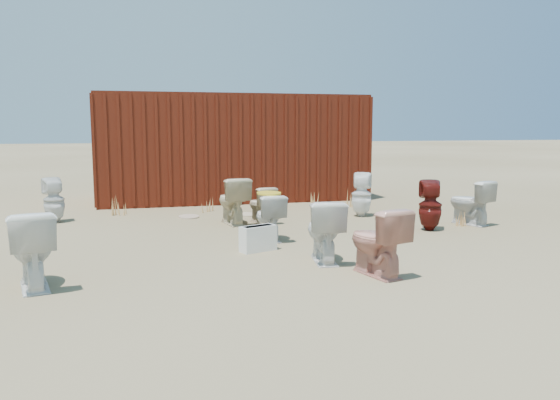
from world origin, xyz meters
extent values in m
plane|color=brown|center=(0.00, 0.00, 0.00)|extent=(100.00, 100.00, 0.00)
cube|color=#44130B|center=(0.00, 5.20, 1.20)|extent=(6.00, 2.40, 2.40)
imported|color=white|center=(-3.23, -1.51, 0.42)|extent=(0.64, 0.90, 0.83)
imported|color=tan|center=(0.48, -1.96, 0.40)|extent=(0.62, 0.86, 0.79)
imported|color=white|center=(0.10, -1.21, 0.40)|extent=(0.55, 0.83, 0.79)
imported|color=#54120E|center=(2.46, 0.33, 0.41)|extent=(0.49, 0.49, 0.82)
imported|color=silver|center=(3.41, 0.65, 0.39)|extent=(0.67, 0.86, 0.77)
imported|color=silver|center=(-3.60, 2.66, 0.40)|extent=(0.46, 0.46, 0.79)
imported|color=beige|center=(-0.07, 1.69, 0.33)|extent=(0.50, 0.70, 0.65)
imported|color=beige|center=(-0.57, 1.72, 0.41)|extent=(0.58, 0.86, 0.82)
imported|color=silver|center=(-0.26, 0.23, 0.35)|extent=(0.42, 0.70, 0.70)
imported|color=white|center=(1.93, 1.92, 0.41)|extent=(0.51, 0.51, 0.83)
ellipsoid|color=gold|center=(-0.26, 0.23, 0.71)|extent=(0.35, 0.44, 0.02)
cube|color=white|center=(-0.57, -0.43, 0.17)|extent=(0.54, 0.37, 0.35)
ellipsoid|color=tan|center=(-1.25, 2.62, 0.01)|extent=(0.38, 0.50, 0.02)
ellipsoid|color=#C6B48F|center=(-0.15, 2.59, 0.01)|extent=(0.39, 0.49, 0.02)
cone|color=tan|center=(-2.55, 3.28, 0.16)|extent=(0.36, 0.36, 0.32)
cone|color=tan|center=(0.32, 2.52, 0.14)|extent=(0.32, 0.32, 0.29)
cone|color=tan|center=(2.13, 3.20, 0.18)|extent=(0.36, 0.36, 0.36)
cone|color=tan|center=(-0.85, 3.13, 0.13)|extent=(0.30, 0.30, 0.27)
cone|color=tan|center=(1.42, 3.28, 0.16)|extent=(0.34, 0.34, 0.31)
cone|color=tan|center=(3.21, 0.62, 0.12)|extent=(0.28, 0.28, 0.25)
camera|label=1|loc=(-2.10, -7.58, 1.70)|focal=35.00mm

